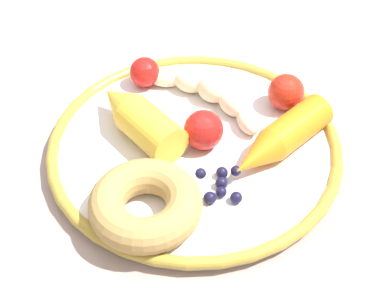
{
  "coord_description": "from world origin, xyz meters",
  "views": [
    {
      "loc": [
        -0.18,
        0.35,
        1.17
      ],
      "look_at": [
        0.0,
        -0.03,
        0.75
      ],
      "focal_mm": 54.58,
      "sensor_mm": 36.0,
      "label": 1
    }
  ],
  "objects_px": {
    "banana": "(210,93)",
    "donut": "(149,206)",
    "carrot_orange": "(280,139)",
    "tomato_mid": "(145,72)",
    "plate": "(192,146)",
    "dining_table": "(183,221)",
    "blueberry_pile": "(221,185)",
    "tomato_near": "(286,92)",
    "tomato_far": "(203,130)",
    "carrot_yellow": "(138,118)"
  },
  "relations": [
    {
      "from": "blueberry_pile",
      "to": "tomato_far",
      "type": "relative_size",
      "value": 1.24
    },
    {
      "from": "banana",
      "to": "blueberry_pile",
      "type": "bearing_deg",
      "value": 118.61
    },
    {
      "from": "carrot_orange",
      "to": "donut",
      "type": "distance_m",
      "value": 0.15
    },
    {
      "from": "banana",
      "to": "donut",
      "type": "distance_m",
      "value": 0.17
    },
    {
      "from": "dining_table",
      "to": "blueberry_pile",
      "type": "distance_m",
      "value": 0.11
    },
    {
      "from": "carrot_orange",
      "to": "tomato_mid",
      "type": "height_order",
      "value": "carrot_orange"
    },
    {
      "from": "plate",
      "to": "carrot_orange",
      "type": "height_order",
      "value": "carrot_orange"
    },
    {
      "from": "dining_table",
      "to": "carrot_yellow",
      "type": "relative_size",
      "value": 9.54
    },
    {
      "from": "banana",
      "to": "carrot_orange",
      "type": "relative_size",
      "value": 1.16
    },
    {
      "from": "dining_table",
      "to": "tomato_mid",
      "type": "xyz_separation_m",
      "value": [
        0.09,
        -0.09,
        0.11
      ]
    },
    {
      "from": "carrot_yellow",
      "to": "tomato_near",
      "type": "distance_m",
      "value": 0.16
    },
    {
      "from": "tomato_mid",
      "to": "carrot_orange",
      "type": "bearing_deg",
      "value": 167.23
    },
    {
      "from": "donut",
      "to": "banana",
      "type": "bearing_deg",
      "value": -84.02
    },
    {
      "from": "banana",
      "to": "dining_table",
      "type": "bearing_deg",
      "value": 98.22
    },
    {
      "from": "donut",
      "to": "blueberry_pile",
      "type": "distance_m",
      "value": 0.07
    },
    {
      "from": "tomato_far",
      "to": "plate",
      "type": "bearing_deg",
      "value": 21.7
    },
    {
      "from": "carrot_orange",
      "to": "tomato_mid",
      "type": "distance_m",
      "value": 0.18
    },
    {
      "from": "plate",
      "to": "tomato_far",
      "type": "distance_m",
      "value": 0.03
    },
    {
      "from": "donut",
      "to": "tomato_mid",
      "type": "xyz_separation_m",
      "value": [
        0.1,
        -0.17,
        0.0
      ]
    },
    {
      "from": "dining_table",
      "to": "tomato_mid",
      "type": "height_order",
      "value": "tomato_mid"
    },
    {
      "from": "dining_table",
      "to": "carrot_orange",
      "type": "relative_size",
      "value": 8.82
    },
    {
      "from": "donut",
      "to": "tomato_far",
      "type": "relative_size",
      "value": 2.53
    },
    {
      "from": "banana",
      "to": "tomato_mid",
      "type": "relative_size",
      "value": 4.48
    },
    {
      "from": "plate",
      "to": "donut",
      "type": "distance_m",
      "value": 0.1
    },
    {
      "from": "donut",
      "to": "tomato_mid",
      "type": "bearing_deg",
      "value": -60.22
    },
    {
      "from": "donut",
      "to": "carrot_yellow",
      "type": "bearing_deg",
      "value": -55.83
    },
    {
      "from": "carrot_yellow",
      "to": "tomato_near",
      "type": "height_order",
      "value": "carrot_yellow"
    },
    {
      "from": "donut",
      "to": "dining_table",
      "type": "bearing_deg",
      "value": -86.97
    },
    {
      "from": "plate",
      "to": "carrot_yellow",
      "type": "relative_size",
      "value": 2.47
    },
    {
      "from": "donut",
      "to": "blueberry_pile",
      "type": "relative_size",
      "value": 2.05
    },
    {
      "from": "dining_table",
      "to": "tomato_far",
      "type": "height_order",
      "value": "tomato_far"
    },
    {
      "from": "banana",
      "to": "carrot_orange",
      "type": "xyz_separation_m",
      "value": [
        -0.09,
        0.04,
        0.01
      ]
    },
    {
      "from": "blueberry_pile",
      "to": "tomato_mid",
      "type": "relative_size",
      "value": 1.47
    },
    {
      "from": "banana",
      "to": "tomato_far",
      "type": "bearing_deg",
      "value": 108.71
    },
    {
      "from": "carrot_orange",
      "to": "tomato_mid",
      "type": "relative_size",
      "value": 3.87
    },
    {
      "from": "donut",
      "to": "blueberry_pile",
      "type": "bearing_deg",
      "value": -127.62
    },
    {
      "from": "plate",
      "to": "tomato_near",
      "type": "xyz_separation_m",
      "value": [
        -0.07,
        -0.1,
        0.02
      ]
    },
    {
      "from": "plate",
      "to": "blueberry_pile",
      "type": "bearing_deg",
      "value": 138.28
    },
    {
      "from": "plate",
      "to": "banana",
      "type": "bearing_deg",
      "value": -80.75
    },
    {
      "from": "tomato_mid",
      "to": "plate",
      "type": "bearing_deg",
      "value": 143.64
    },
    {
      "from": "blueberry_pile",
      "to": "tomato_near",
      "type": "distance_m",
      "value": 0.14
    },
    {
      "from": "banana",
      "to": "donut",
      "type": "relative_size",
      "value": 1.49
    },
    {
      "from": "banana",
      "to": "blueberry_pile",
      "type": "height_order",
      "value": "banana"
    },
    {
      "from": "plate",
      "to": "donut",
      "type": "height_order",
      "value": "donut"
    },
    {
      "from": "dining_table",
      "to": "carrot_yellow",
      "type": "bearing_deg",
      "value": -18.65
    },
    {
      "from": "blueberry_pile",
      "to": "donut",
      "type": "bearing_deg",
      "value": 52.38
    },
    {
      "from": "carrot_yellow",
      "to": "tomato_far",
      "type": "height_order",
      "value": "carrot_yellow"
    },
    {
      "from": "dining_table",
      "to": "donut",
      "type": "xyz_separation_m",
      "value": [
        -0.0,
        0.07,
        0.11
      ]
    },
    {
      "from": "tomato_mid",
      "to": "dining_table",
      "type": "bearing_deg",
      "value": 134.38
    },
    {
      "from": "tomato_near",
      "to": "tomato_mid",
      "type": "distance_m",
      "value": 0.16
    }
  ]
}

